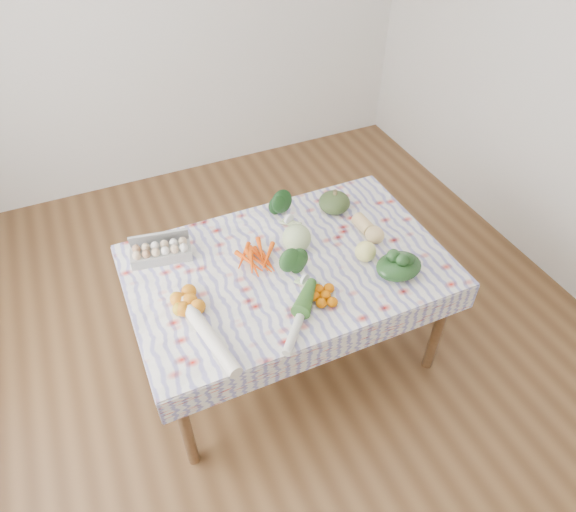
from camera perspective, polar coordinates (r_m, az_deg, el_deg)
The scene contains 17 objects.
ground at distance 3.28m, azimuth -0.00°, elevation -10.49°, with size 4.50×4.50×0.00m, color brown.
wall_back at distance 4.29m, azimuth -13.67°, elevation 25.26°, with size 4.00×0.04×2.80m, color white.
dining_table at distance 2.77m, azimuth -0.00°, elevation -2.14°, with size 1.60×1.00×0.75m.
tablecloth at distance 2.71m, azimuth -0.00°, elevation -0.99°, with size 1.66×1.06×0.01m, color white.
egg_carton at distance 2.79m, azimuth -13.92°, elevation 0.35°, with size 0.32×0.13×0.08m, color #999994.
carrot_bunch at distance 2.71m, azimuth -3.67°, elevation -0.25°, with size 0.24×0.22×0.04m, color #F74F08.
kale_bunch at distance 2.93m, azimuth -0.59°, elevation 5.06°, with size 0.17×0.15×0.15m, color #113312.
kabocha_squash at distance 3.03m, azimuth 5.18°, elevation 5.95°, with size 0.18×0.18×0.12m, color #3A4E24.
cabbage at distance 2.74m, azimuth 0.97°, elevation 2.00°, with size 0.16×0.16×0.16m, color #AEC784.
butternut_squash at distance 2.88m, azimuth 8.95°, elevation 3.12°, with size 0.10×0.22×0.10m, color #DDBA75.
orange_cluster at distance 2.52m, azimuth -10.86°, elevation -4.83°, with size 0.24×0.24×0.08m, color orange.
broccoli at distance 2.59m, azimuth 0.99°, elevation -1.83°, with size 0.15×0.15×0.11m, color #214F1E.
mandarin_cluster at distance 2.52m, azimuth 4.16°, elevation -4.33°, with size 0.18×0.18×0.06m, color #D66400.
grapefruit at distance 2.73m, azimuth 8.61°, elevation 0.51°, with size 0.11×0.11×0.11m, color #EEE879.
spinach_bag at distance 2.68m, azimuth 12.20°, elevation -1.12°, with size 0.24×0.19×0.11m, color #183516.
daikon at distance 2.36m, azimuth -8.47°, elevation -9.17°, with size 0.07×0.07×0.46m, color white.
leek at distance 2.43m, azimuth 1.30°, elevation -6.88°, with size 0.05×0.05×0.43m, color beige.
Camera 1 is at (-0.79, -1.78, 2.65)m, focal length 32.00 mm.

